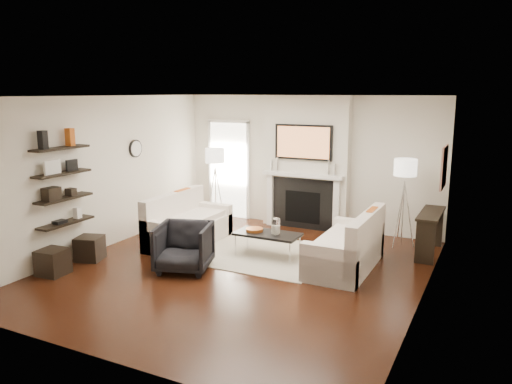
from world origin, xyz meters
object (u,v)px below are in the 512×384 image
at_px(loveseat_right_base, 345,255).
at_px(lamp_left_shade, 215,155).
at_px(loveseat_left_base, 189,232).
at_px(ottoman_near, 90,248).
at_px(lamp_right_shade, 405,167).
at_px(coffee_table, 268,234).
at_px(armchair, 184,245).

height_order(loveseat_right_base, lamp_left_shade, lamp_left_shade).
xyz_separation_m(loveseat_left_base, ottoman_near, (-0.97, -1.52, -0.01)).
distance_m(loveseat_left_base, ottoman_near, 1.80).
bearing_deg(lamp_right_shade, loveseat_right_base, -110.25).
height_order(loveseat_left_base, lamp_left_shade, lamp_left_shade).
bearing_deg(lamp_left_shade, loveseat_right_base, -24.89).
relative_size(loveseat_left_base, lamp_left_shade, 4.50).
xyz_separation_m(loveseat_right_base, coffee_table, (-1.33, -0.05, 0.19)).
height_order(lamp_left_shade, ottoman_near, lamp_left_shade).
relative_size(lamp_left_shade, lamp_right_shade, 1.00).
relative_size(armchair, ottoman_near, 2.07).
xyz_separation_m(lamp_left_shade, ottoman_near, (-0.62, -3.05, -1.25)).
distance_m(loveseat_right_base, ottoman_near, 4.21).
bearing_deg(loveseat_right_base, armchair, -151.20).
bearing_deg(loveseat_right_base, lamp_left_shade, 155.11).
distance_m(loveseat_left_base, loveseat_right_base, 2.96).
xyz_separation_m(armchair, ottoman_near, (-1.70, -0.29, -0.21)).
bearing_deg(loveseat_left_base, ottoman_near, -122.49).
bearing_deg(armchair, loveseat_left_base, 102.88).
bearing_deg(loveseat_right_base, coffee_table, -177.85).
bearing_deg(coffee_table, lamp_left_shade, 141.27).
height_order(loveseat_left_base, armchair, armchair).
height_order(loveseat_left_base, lamp_right_shade, lamp_right_shade).
bearing_deg(coffee_table, lamp_right_shade, 40.61).
relative_size(loveseat_right_base, coffee_table, 1.64).
bearing_deg(lamp_right_shade, ottoman_near, -145.43).
xyz_separation_m(coffee_table, lamp_left_shade, (-1.98, 1.59, 1.05)).
relative_size(loveseat_left_base, coffee_table, 1.64).
xyz_separation_m(lamp_right_shade, ottoman_near, (-4.52, -3.11, -1.25)).
relative_size(loveseat_right_base, lamp_left_shade, 4.50).
xyz_separation_m(loveseat_left_base, loveseat_right_base, (2.96, -0.00, 0.00)).
bearing_deg(lamp_right_shade, lamp_left_shade, -179.08).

